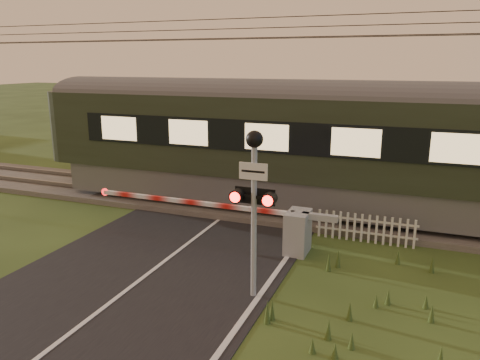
% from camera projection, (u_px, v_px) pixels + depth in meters
% --- Properties ---
extents(ground, '(160.00, 160.00, 0.00)m').
position_uv_depth(ground, '(130.00, 288.00, 10.19)').
color(ground, '#2B3D17').
rests_on(ground, ground).
extents(road, '(6.00, 140.00, 0.03)m').
position_uv_depth(road, '(125.00, 293.00, 9.97)').
color(road, black).
rests_on(road, ground).
extents(track_bed, '(140.00, 3.40, 0.39)m').
position_uv_depth(track_bed, '(239.00, 204.00, 16.05)').
color(track_bed, '#47423D').
rests_on(track_bed, ground).
extents(overhead_wires, '(120.00, 0.62, 0.62)m').
position_uv_depth(overhead_wires, '(238.00, 31.00, 14.65)').
color(overhead_wires, black).
rests_on(overhead_wires, ground).
extents(boom_gate, '(7.03, 0.86, 1.14)m').
position_uv_depth(boom_gate, '(285.00, 228.00, 12.07)').
color(boom_gate, gray).
rests_on(boom_gate, ground).
extents(crossing_signal, '(0.89, 0.36, 3.51)m').
position_uv_depth(crossing_signal, '(254.00, 185.00, 9.26)').
color(crossing_signal, gray).
rests_on(crossing_signal, ground).
extents(picket_fence, '(2.72, 0.07, 0.79)m').
position_uv_depth(picket_fence, '(365.00, 228.00, 12.69)').
color(picket_fence, silver).
rests_on(picket_fence, ground).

